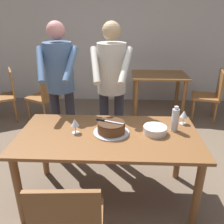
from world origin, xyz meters
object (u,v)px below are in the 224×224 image
at_px(background_chair_0, 210,94).
at_px(background_chair_1, 6,93).
at_px(main_dining_table, 108,144).
at_px(wine_glass_near, 184,114).
at_px(water_bottle, 175,120).
at_px(background_table, 159,83).
at_px(person_cutting_cake, 111,82).
at_px(person_standing_beside, 60,80).
at_px(cake_on_platter, 111,128).
at_px(cake_knife, 104,120).
at_px(wine_glass_far, 75,123).
at_px(plate_stack, 155,130).
at_px(background_chair_2, 46,94).

distance_m(background_chair_0, background_chair_1, 3.57).
relative_size(main_dining_table, wine_glass_near, 11.77).
relative_size(wine_glass_near, water_bottle, 0.58).
bearing_deg(wine_glass_near, background_table, 88.39).
height_order(main_dining_table, background_chair_1, background_chair_1).
xyz_separation_m(background_table, background_chair_1, (-2.71, -0.47, -0.09)).
distance_m(person_cutting_cake, person_standing_beside, 0.60).
bearing_deg(cake_on_platter, cake_knife, 159.36).
xyz_separation_m(wine_glass_far, person_standing_beside, (-0.28, 0.65, 0.22)).
distance_m(cake_knife, background_chair_1, 2.62).
bearing_deg(plate_stack, background_chair_2, 132.13).
bearing_deg(water_bottle, wine_glass_far, -174.58).
xyz_separation_m(cake_on_platter, background_chair_2, (-1.21, 1.80, -0.31)).
height_order(wine_glass_far, background_chair_0, background_chair_0).
distance_m(cake_on_platter, background_chair_1, 2.68).
height_order(cake_on_platter, cake_knife, cake_knife).
relative_size(wine_glass_near, background_table, 0.14).
bearing_deg(background_chair_0, main_dining_table, -129.68).
height_order(cake_knife, background_chair_1, background_chair_1).
bearing_deg(cake_on_platter, person_standing_beside, 134.17).
xyz_separation_m(plate_stack, background_table, (0.37, 2.30, -0.21)).
bearing_deg(wine_glass_near, water_bottle, -128.34).
bearing_deg(cake_on_platter, background_chair_1, 136.49).
bearing_deg(background_chair_1, main_dining_table, -44.31).
height_order(main_dining_table, person_standing_beside, person_standing_beside).
xyz_separation_m(plate_stack, background_chair_0, (1.23, 1.97, -0.29)).
distance_m(wine_glass_near, person_standing_beside, 1.42).
bearing_deg(cake_on_platter, plate_stack, 1.25).
relative_size(background_table, background_chair_1, 1.11).
bearing_deg(wine_glass_near, background_chair_0, 62.41).
distance_m(main_dining_table, water_bottle, 0.67).
xyz_separation_m(cake_knife, background_table, (0.85, 2.28, -0.29)).
height_order(background_table, background_chair_0, background_chair_0).
relative_size(cake_knife, background_chair_1, 0.29).
distance_m(plate_stack, background_chair_1, 2.98).
bearing_deg(main_dining_table, plate_stack, 4.70).
height_order(plate_stack, background_chair_2, background_chair_2).
distance_m(background_chair_0, background_chair_2, 2.85).
bearing_deg(background_table, cake_on_platter, -108.71).
relative_size(wine_glass_near, background_chair_1, 0.16).
xyz_separation_m(person_cutting_cake, background_chair_1, (-1.90, 1.22, -0.58)).
bearing_deg(wine_glass_far, wine_glass_near, 12.89).
xyz_separation_m(person_cutting_cake, background_chair_0, (1.66, 1.36, -0.58)).
xyz_separation_m(water_bottle, background_chair_1, (-2.53, 1.76, -0.37)).
bearing_deg(person_standing_beside, background_chair_1, 137.66).
relative_size(cake_on_platter, wine_glass_near, 2.36).
height_order(cake_knife, wine_glass_near, wine_glass_near).
distance_m(background_chair_1, background_chair_2, 0.72).
xyz_separation_m(wine_glass_near, wine_glass_far, (-1.06, -0.24, 0.00)).
xyz_separation_m(person_standing_beside, background_table, (1.40, 1.66, -0.50)).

